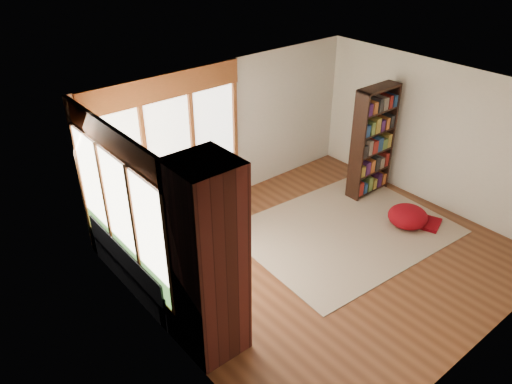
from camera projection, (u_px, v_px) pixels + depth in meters
floor at (324, 257)px, 7.91m from camera, size 5.50×5.50×0.00m
ceiling at (338, 100)px, 6.60m from camera, size 5.50×5.50×0.00m
wall_back at (227, 132)px, 8.92m from camera, size 5.50×0.04×2.60m
wall_front at (494, 269)px, 5.59m from camera, size 5.50×0.04×2.60m
wall_left at (166, 260)px, 5.74m from camera, size 0.04×5.00×2.60m
wall_right at (437, 136)px, 8.77m from camera, size 0.04×5.00×2.60m
windows_back at (170, 149)px, 8.21m from camera, size 2.82×0.10×1.90m
windows_left at (120, 212)px, 6.53m from camera, size 0.10×2.62×1.90m
roller_blind at (91, 162)px, 6.89m from camera, size 0.03×0.72×0.90m
brick_chimney at (209, 263)px, 5.70m from camera, size 0.70×0.70×2.60m
sectional_sofa at (160, 239)px, 7.81m from camera, size 2.20×2.20×0.80m
area_rug at (345, 230)px, 8.53m from camera, size 3.58×2.83×0.01m
bookshelf at (373, 142)px, 9.16m from camera, size 0.90×0.30×2.10m
pouf at (408, 216)px, 8.57m from camera, size 0.89×0.89×0.36m
dog_tan at (184, 201)px, 7.81m from camera, size 1.12×1.12×0.56m
dog_brindle at (164, 234)px, 7.18m from camera, size 0.49×0.74×0.39m
throw_pillows at (154, 209)px, 7.69m from camera, size 1.98×1.68×0.45m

